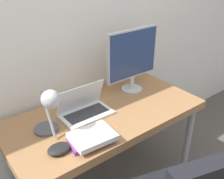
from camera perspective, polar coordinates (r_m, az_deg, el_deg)
name	(u,v)px	position (r m, az deg, el deg)	size (l,w,h in m)	color
wall_back	(70,21)	(1.93, -9.08, 14.48)	(8.00, 0.05, 2.60)	silver
desk	(105,120)	(1.87, -1.53, -6.73)	(1.39, 0.68, 0.74)	#996B42
laptop	(85,108)	(1.79, -5.99, -4.13)	(0.34, 0.21, 0.21)	silver
monitor	(133,57)	(2.02, 4.49, 7.07)	(0.47, 0.17, 0.49)	#B7B7BC
desk_lamp	(49,107)	(1.52, -13.48, -3.78)	(0.15, 0.25, 0.33)	#4C4C51
book_stack	(91,138)	(1.55, -4.58, -10.51)	(0.28, 0.21, 0.06)	#753384
tv_remote	(104,128)	(1.66, -1.76, -8.45)	(0.08, 0.16, 0.02)	#4C4C51
game_controller	(59,149)	(1.52, -11.46, -12.55)	(0.13, 0.10, 0.04)	black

